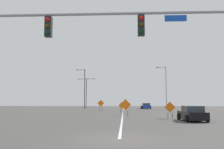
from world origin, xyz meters
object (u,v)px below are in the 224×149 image
Objects in this scene: car_blue_passing at (146,106)px; construction_sign_left_lane at (126,105)px; traffic_signal_assembly at (51,36)px; car_black_far at (192,114)px; street_lamp_mid_right at (165,86)px; street_lamp_near_right at (86,90)px; construction_sign_left_shoulder at (170,108)px; construction_sign_right_lane at (101,104)px; street_lamp_far_left at (84,87)px; construction_sign_median_near at (122,106)px.

construction_sign_left_lane is at bearing -99.77° from car_blue_passing.
traffic_signal_assembly is 18.83m from construction_sign_left_lane.
car_black_far is at bearing -87.64° from car_blue_passing.
street_lamp_mid_right is 19.89m from street_lamp_near_right.
construction_sign_right_lane is at bearing 117.68° from construction_sign_left_shoulder.
car_blue_passing is (14.36, -0.71, -4.46)m from street_lamp_far_left.
street_lamp_near_right is 37.68m from construction_sign_left_shoulder.
construction_sign_right_lane is at bearing -73.20° from street_lamp_near_right.
construction_sign_left_shoulder reaches higher than car_black_far.
car_black_far is (1.41, -34.12, 0.02)m from car_blue_passing.
street_lamp_mid_right is 27.13m from construction_sign_left_shoulder.
street_lamp_near_right is 0.80× the size of street_lamp_far_left.
street_lamp_far_left reaches higher than street_lamp_near_right.
street_lamp_far_left reaches higher than car_black_far.
construction_sign_left_lane is at bearing -72.83° from street_lamp_near_right.
car_blue_passing is (14.31, -3.85, -3.86)m from street_lamp_near_right.
construction_sign_right_lane is (5.33, -17.67, -3.18)m from street_lamp_near_right.
traffic_signal_assembly is at bearing -82.82° from street_lamp_far_left.
construction_sign_left_shoulder is (8.94, -17.04, -0.21)m from construction_sign_right_lane.
street_lamp_near_right is 4.37× the size of construction_sign_median_near.
street_lamp_near_right is 15.32m from car_blue_passing.
construction_sign_left_lane is 27.69m from car_blue_passing.
street_lamp_near_right is 4.20× the size of construction_sign_left_shoulder.
construction_sign_right_lane reaches higher than construction_sign_left_shoulder.
construction_sign_median_near is 0.82× the size of construction_sign_left_lane.
car_black_far is at bearing -65.64° from street_lamp_far_left.
street_lamp_far_left is 5.48× the size of construction_sign_median_near.
construction_sign_median_near is 19.80m from car_blue_passing.
street_lamp_mid_right reaches higher than construction_sign_right_lane.
construction_sign_left_lane reaches higher than construction_sign_left_shoulder.
traffic_signal_assembly is 31.71m from construction_sign_right_lane.
car_black_far is at bearing -66.03° from construction_sign_left_shoulder.
street_lamp_mid_right is 2.19× the size of car_blue_passing.
car_blue_passing is at bearing -2.84° from street_lamp_far_left.
traffic_signal_assembly is 7.11× the size of construction_sign_right_lane.
construction_sign_right_lane reaches higher than car_blue_passing.
traffic_signal_assembly is 8.53× the size of construction_sign_median_near.
construction_sign_left_lane is (-8.53, -22.99, -3.69)m from street_lamp_mid_right.
traffic_signal_assembly reaches higher than construction_sign_left_lane.
construction_sign_left_lane is at bearing 142.41° from construction_sign_left_shoulder.
traffic_signal_assembly is 3.47× the size of car_blue_passing.
construction_sign_median_near is 8.20m from construction_sign_left_lane.
construction_sign_left_lane is 14.12m from construction_sign_right_lane.
car_black_far is (15.72, -37.96, -3.84)m from street_lamp_near_right.
construction_sign_median_near is 12.86m from construction_sign_left_shoulder.
car_black_far reaches higher than car_blue_passing.
car_black_far is (1.45, -3.25, -0.45)m from construction_sign_left_shoulder.
car_black_far is at bearing -62.90° from construction_sign_right_lane.
traffic_signal_assembly is at bearing -83.33° from street_lamp_near_right.
street_lamp_far_left is (-0.05, -3.13, 0.60)m from street_lamp_near_right.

